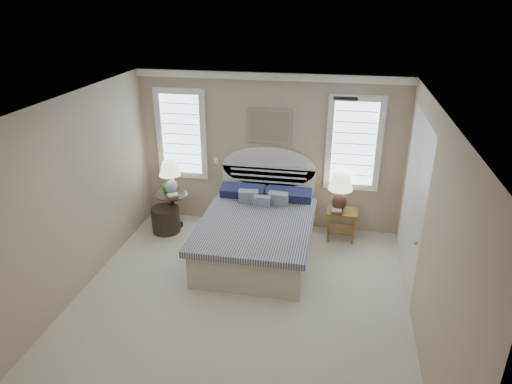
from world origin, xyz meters
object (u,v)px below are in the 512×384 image
(bed, at_px, (258,231))
(side_table_left, at_px, (173,207))
(nightstand_right, at_px, (342,218))
(lamp_right, at_px, (340,188))
(lamp_left, at_px, (170,174))
(floor_pot, at_px, (166,220))

(bed, bearing_deg, side_table_left, 160.26)
(nightstand_right, bearing_deg, lamp_right, 168.87)
(side_table_left, distance_m, lamp_right, 2.94)
(side_table_left, bearing_deg, lamp_left, 117.70)
(lamp_left, height_order, lamp_right, lamp_left)
(lamp_left, bearing_deg, nightstand_right, 1.37)
(bed, relative_size, lamp_left, 3.81)
(floor_pot, bearing_deg, bed, -12.84)
(side_table_left, xyz_separation_m, floor_pot, (-0.06, -0.20, -0.16))
(bed, xyz_separation_m, lamp_left, (-1.67, 0.62, 0.61))
(side_table_left, bearing_deg, bed, -19.74)
(nightstand_right, height_order, floor_pot, nightstand_right)
(bed, relative_size, floor_pot, 4.66)
(side_table_left, height_order, nightstand_right, side_table_left)
(side_table_left, height_order, floor_pot, side_table_left)
(bed, relative_size, lamp_right, 3.47)
(bed, xyz_separation_m, side_table_left, (-1.65, 0.59, 0.00))
(nightstand_right, height_order, lamp_left, lamp_left)
(side_table_left, height_order, lamp_left, lamp_left)
(bed, height_order, floor_pot, bed)
(floor_pot, height_order, lamp_left, lamp_left)
(bed, bearing_deg, lamp_right, 29.65)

